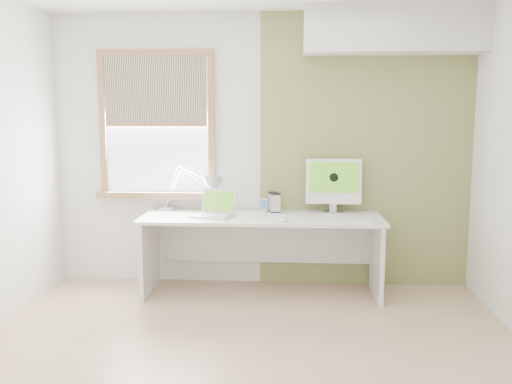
# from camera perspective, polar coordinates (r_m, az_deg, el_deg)

# --- Properties ---
(room) EXTENTS (4.04, 3.54, 2.64)m
(room) POSITION_cam_1_polar(r_m,az_deg,el_deg) (3.62, -1.04, 2.33)
(room) COLOR tan
(room) RESTS_ON ground
(accent_wall) EXTENTS (2.00, 0.02, 2.60)m
(accent_wall) POSITION_cam_1_polar(r_m,az_deg,el_deg) (5.39, 11.17, 4.11)
(accent_wall) COLOR olive
(accent_wall) RESTS_ON room
(soffit) EXTENTS (1.60, 0.40, 0.42)m
(soffit) POSITION_cam_1_polar(r_m,az_deg,el_deg) (5.29, 14.00, 15.91)
(soffit) COLOR white
(soffit) RESTS_ON room
(window) EXTENTS (1.20, 0.14, 1.42)m
(window) POSITION_cam_1_polar(r_m,az_deg,el_deg) (5.46, -10.16, 6.76)
(window) COLOR #8B5D3D
(window) RESTS_ON room
(desk) EXTENTS (2.20, 0.70, 0.73)m
(desk) POSITION_cam_1_polar(r_m,az_deg,el_deg) (5.16, 0.63, -4.49)
(desk) COLOR silver
(desk) RESTS_ON room
(desk_lamp) EXTENTS (0.71, 0.43, 0.43)m
(desk_lamp) POSITION_cam_1_polar(r_m,az_deg,el_deg) (5.25, -5.40, 0.32)
(desk_lamp) COLOR silver
(desk_lamp) RESTS_ON desk
(laptop) EXTENTS (0.41, 0.37, 0.24)m
(laptop) POSITION_cam_1_polar(r_m,az_deg,el_deg) (5.07, -4.15, -1.82)
(laptop) COLOR silver
(laptop) RESTS_ON desk
(phone_dock) EXTENTS (0.08, 0.08, 0.13)m
(phone_dock) POSITION_cam_1_polar(r_m,az_deg,el_deg) (5.25, 0.83, -1.69)
(phone_dock) COLOR silver
(phone_dock) RESTS_ON desk
(external_drive) EXTENTS (0.13, 0.16, 0.18)m
(external_drive) POSITION_cam_1_polar(r_m,az_deg,el_deg) (5.27, 1.88, -1.06)
(external_drive) COLOR silver
(external_drive) RESTS_ON desk
(imac) EXTENTS (0.52, 0.17, 0.51)m
(imac) POSITION_cam_1_polar(r_m,az_deg,el_deg) (5.25, 7.98, 0.96)
(imac) COLOR silver
(imac) RESTS_ON desk
(keyboard) EXTENTS (0.45, 0.15, 0.02)m
(keyboard) POSITION_cam_1_polar(r_m,az_deg,el_deg) (4.86, 9.36, -2.94)
(keyboard) COLOR white
(keyboard) RESTS_ON desk
(mouse) EXTENTS (0.08, 0.11, 0.03)m
(mouse) POSITION_cam_1_polar(r_m,az_deg,el_deg) (4.82, 2.96, -2.87)
(mouse) COLOR white
(mouse) RESTS_ON desk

